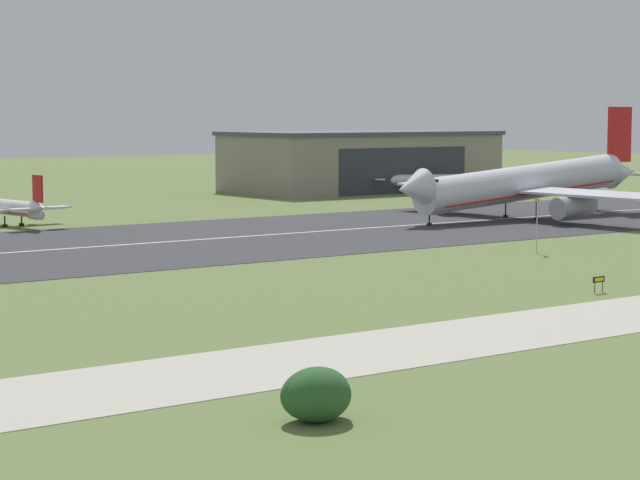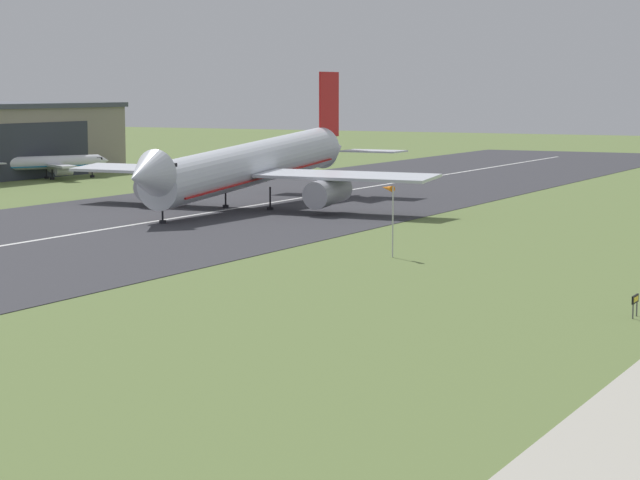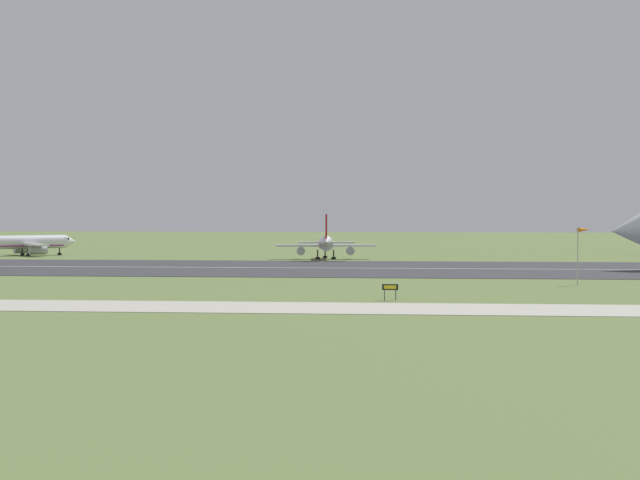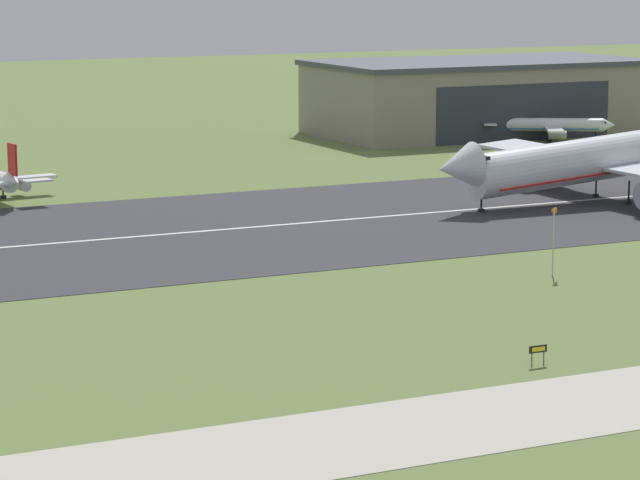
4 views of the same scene
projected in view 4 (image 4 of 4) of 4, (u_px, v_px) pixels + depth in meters
ground_plane at (120, 365)px, 118.85m from camera, size 757.45×757.45×0.00m
taxiway_road at (243, 456)px, 96.92m from camera, size 388.09×13.33×0.05m
hangar_building at (479, 96)px, 282.37m from camera, size 61.42×31.34×13.60m
airplane_landing at (618, 157)px, 201.12m from camera, size 57.37×54.13×18.81m
airplane_parked_east at (548, 125)px, 268.67m from camera, size 23.32×18.53×8.26m
windsock_pole at (555, 214)px, 153.08m from camera, size 1.94×2.16×6.96m
runway_sign at (538, 350)px, 118.59m from camera, size 1.60×0.13×1.64m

